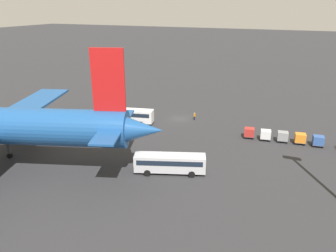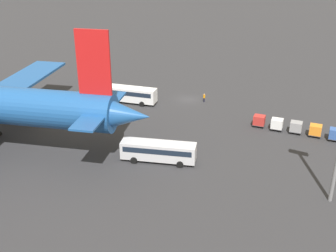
{
  "view_description": "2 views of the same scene",
  "coord_description": "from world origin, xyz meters",
  "views": [
    {
      "loc": [
        -25.24,
        66.85,
        24.84
      ],
      "look_at": [
        -3.77,
        16.01,
        4.24
      ],
      "focal_mm": 35.0,
      "sensor_mm": 36.0,
      "label": 1
    },
    {
      "loc": [
        -35.87,
        71.4,
        30.69
      ],
      "look_at": [
        -7.27,
        21.0,
        4.12
      ],
      "focal_mm": 45.0,
      "sensor_mm": 36.0,
      "label": 2
    }
  ],
  "objects": [
    {
      "name": "shuttle_bus_near",
      "position": [
        10.17,
        7.29,
        1.9
      ],
      "size": [
        12.69,
        5.23,
        3.16
      ],
      "rotation": [
        0.0,
        0.0,
        0.22
      ],
      "color": "white",
      "rests_on": "ground"
    },
    {
      "name": "cargo_cart_orange",
      "position": [
        -26.06,
        4.81,
        1.19
      ],
      "size": [
        2.21,
        1.94,
        2.06
      ],
      "rotation": [
        0.0,
        0.0,
        0.14
      ],
      "color": "#38383D",
      "rests_on": "ground"
    },
    {
      "name": "ground_plane",
      "position": [
        0.0,
        0.0,
        0.0
      ],
      "size": [
        600.0,
        600.0,
        0.0
      ],
      "primitive_type": "plane",
      "color": "#2D2D30"
    },
    {
      "name": "cargo_cart_blue",
      "position": [
        -29.18,
        4.76,
        1.19
      ],
      "size": [
        2.21,
        1.94,
        2.06
      ],
      "rotation": [
        0.0,
        0.0,
        0.14
      ],
      "color": "#38383D",
      "rests_on": "ground"
    },
    {
      "name": "cargo_cart_grey",
      "position": [
        -22.94,
        5.1,
        1.19
      ],
      "size": [
        2.21,
        1.94,
        2.06
      ],
      "rotation": [
        0.0,
        0.0,
        0.14
      ],
      "color": "#38383D",
      "rests_on": "ground"
    },
    {
      "name": "shuttle_bus_far",
      "position": [
        -7.77,
        24.74,
        1.82
      ],
      "size": [
        11.22,
        6.01,
        3.02
      ],
      "rotation": [
        0.0,
        0.0,
        0.34
      ],
      "color": "silver",
      "rests_on": "ground"
    },
    {
      "name": "worker_person",
      "position": [
        -3.36,
        -0.5,
        0.87
      ],
      "size": [
        0.38,
        0.38,
        1.74
      ],
      "color": "#1E1E2D",
      "rests_on": "ground"
    },
    {
      "name": "cargo_cart_red",
      "position": [
        -16.71,
        5.57,
        1.19
      ],
      "size": [
        2.21,
        1.94,
        2.06
      ],
      "rotation": [
        0.0,
        0.0,
        0.14
      ],
      "color": "#38383D",
      "rests_on": "ground"
    },
    {
      "name": "cargo_cart_white",
      "position": [
        -19.83,
        5.5,
        1.19
      ],
      "size": [
        2.21,
        1.94,
        2.06
      ],
      "rotation": [
        0.0,
        0.0,
        0.14
      ],
      "color": "#38383D",
      "rests_on": "ground"
    }
  ]
}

